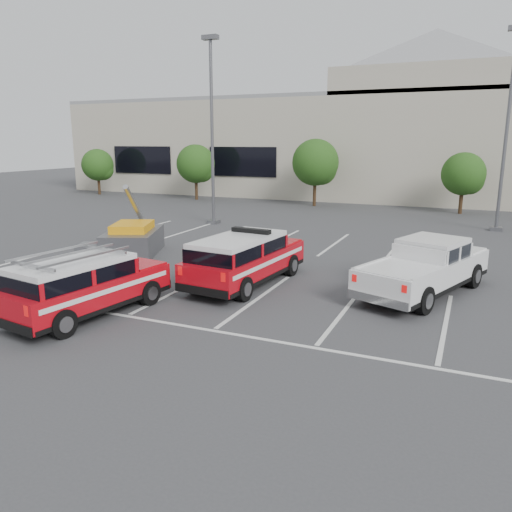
# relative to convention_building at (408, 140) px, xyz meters

# --- Properties ---
(ground) EXTENTS (120.00, 120.00, 0.00)m
(ground) POSITION_rel_convention_building_xyz_m (-0.18, -31.86, -4.72)
(ground) COLOR #39393C
(ground) RESTS_ON ground
(stall_markings) EXTENTS (23.00, 15.00, 0.01)m
(stall_markings) POSITION_rel_convention_building_xyz_m (-0.18, -27.36, -4.71)
(stall_markings) COLOR silver
(stall_markings) RESTS_ON ground
(convention_building) EXTENTS (60.00, 16.99, 13.20)m
(convention_building) POSITION_rel_convention_building_xyz_m (0.00, 0.00, 0.00)
(convention_building) COLOR #B9B09D
(convention_building) RESTS_ON ground
(tree_far_left) EXTENTS (2.77, 2.77, 3.99)m
(tree_far_left) POSITION_rel_convention_building_xyz_m (-25.09, -9.82, -2.22)
(tree_far_left) COLOR #3F2B19
(tree_far_left) RESTS_ON ground
(tree_left) EXTENTS (3.07, 3.07, 4.42)m
(tree_left) POSITION_rel_convention_building_xyz_m (-15.09, -9.82, -1.95)
(tree_left) COLOR #3F2B19
(tree_left) RESTS_ON ground
(tree_mid_left) EXTENTS (3.37, 3.37, 4.85)m
(tree_mid_left) POSITION_rel_convention_building_xyz_m (-5.09, -9.82, -1.68)
(tree_mid_left) COLOR #3F2B19
(tree_mid_left) RESTS_ON ground
(tree_mid_right) EXTENTS (2.77, 2.77, 3.99)m
(tree_mid_right) POSITION_rel_convention_building_xyz_m (4.91, -9.82, -2.22)
(tree_mid_right) COLOR #3F2B19
(tree_mid_right) RESTS_ON ground
(light_pole_left) EXTENTS (0.90, 0.60, 10.24)m
(light_pole_left) POSITION_rel_convention_building_xyz_m (-8.18, -19.86, 0.47)
(light_pole_left) COLOR #59595E
(light_pole_left) RESTS_ON ground
(light_pole_mid) EXTENTS (0.90, 0.60, 10.24)m
(light_pole_mid) POSITION_rel_convention_building_xyz_m (6.82, -15.86, 0.47)
(light_pole_mid) COLOR #59595E
(light_pole_mid) RESTS_ON ground
(fire_chief_suv) EXTENTS (2.38, 5.38, 1.84)m
(fire_chief_suv) POSITION_rel_convention_building_xyz_m (-1.22, -30.55, -3.97)
(fire_chief_suv) COLOR #B10812
(fire_chief_suv) RESTS_ON ground
(white_pickup) EXTENTS (3.71, 5.88, 1.71)m
(white_pickup) POSITION_rel_convention_building_xyz_m (4.40, -29.20, -4.04)
(white_pickup) COLOR silver
(white_pickup) RESTS_ON ground
(ladder_suv) EXTENTS (2.49, 4.89, 1.84)m
(ladder_suv) POSITION_rel_convention_building_xyz_m (-3.95, -35.08, -3.98)
(ladder_suv) COLOR #B10812
(ladder_suv) RESTS_ON ground
(utility_rig) EXTENTS (3.15, 4.19, 3.00)m
(utility_rig) POSITION_rel_convention_building_xyz_m (-7.59, -28.37, -4.12)
(utility_rig) COLOR #59595E
(utility_rig) RESTS_ON ground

